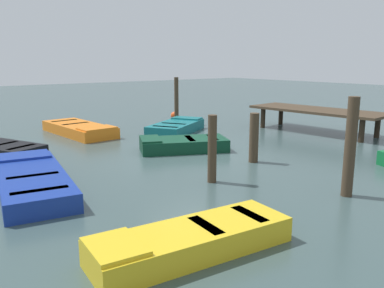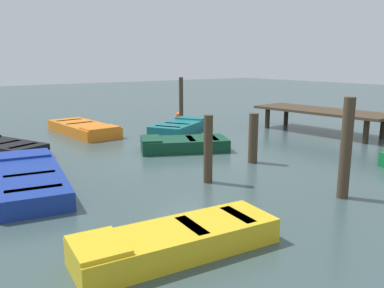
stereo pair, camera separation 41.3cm
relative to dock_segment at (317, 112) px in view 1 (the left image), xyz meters
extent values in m
plane|color=#384C4C|center=(0.04, -6.45, -0.85)|extent=(80.00, 80.00, 0.00)
cube|color=#423323|center=(0.00, 0.00, 0.05)|extent=(5.59, 2.39, 0.10)
cylinder|color=#2E2318|center=(2.11, 0.86, -0.42)|extent=(0.20, 0.20, 0.85)
cylinder|color=#2E2318|center=(2.23, -0.47, -0.42)|extent=(0.20, 0.20, 0.85)
cylinder|color=#2E2318|center=(-2.23, 0.47, -0.42)|extent=(0.20, 0.20, 0.85)
cylinder|color=#2E2318|center=(-2.11, -0.86, -0.42)|extent=(0.20, 0.20, 0.85)
cube|color=#0C3823|center=(-0.63, -6.28, -0.65)|extent=(2.38, 3.06, 0.40)
cube|color=maroon|center=(-0.63, -6.28, -0.51)|extent=(1.94, 2.56, 0.04)
cube|color=#0C3823|center=(-1.10, -7.25, -0.42)|extent=(1.32, 1.06, 0.06)
cube|color=maroon|center=(-0.54, -6.09, -0.47)|extent=(1.00, 0.62, 0.04)
cube|color=maroon|center=(-0.21, -5.40, -0.47)|extent=(1.00, 0.62, 0.04)
cube|color=#14666B|center=(-3.49, -4.53, -0.65)|extent=(2.67, 3.24, 0.40)
cube|color=beige|center=(-3.49, -4.53, -0.51)|extent=(2.19, 2.71, 0.04)
cube|color=#14666B|center=(-4.07, -3.53, -0.42)|extent=(1.39, 1.18, 0.06)
cube|color=#9B9789|center=(-3.38, -4.72, -0.47)|extent=(1.02, 0.71, 0.04)
cube|color=#9B9789|center=(-2.96, -5.42, -0.47)|extent=(1.02, 0.71, 0.04)
cube|color=gold|center=(5.08, -10.36, -0.65)|extent=(1.34, 3.26, 0.40)
cube|color=#4C3319|center=(5.08, -10.36, -0.51)|extent=(1.07, 2.76, 0.04)
cube|color=gold|center=(4.95, -11.59, -0.42)|extent=(0.98, 0.79, 0.06)
cube|color=#42301E|center=(5.11, -10.13, -0.47)|extent=(0.80, 0.28, 0.04)
cube|color=#42301E|center=(5.20, -9.26, -0.47)|extent=(0.80, 0.28, 0.04)
cube|color=#776E5D|center=(-3.30, -11.11, -0.47)|extent=(0.55, 0.95, 0.04)
cube|color=#776E5D|center=(-2.55, -10.79, -0.47)|extent=(0.55, 0.95, 0.04)
cube|color=navy|center=(0.39, -11.36, -0.65)|extent=(4.34, 2.10, 0.40)
cube|color=silver|center=(0.39, -11.36, -0.51)|extent=(3.67, 1.69, 0.04)
cube|color=navy|center=(-1.20, -11.07, -0.42)|extent=(1.12, 1.39, 0.06)
cube|color=#A4A49F|center=(0.70, -11.41, -0.47)|extent=(0.39, 1.10, 0.04)
cube|color=#A4A49F|center=(1.83, -11.61, -0.47)|extent=(0.39, 1.10, 0.04)
cube|color=orange|center=(-5.54, -7.81, -0.65)|extent=(3.90, 1.70, 0.40)
cube|color=black|center=(-5.54, -7.81, -0.51)|extent=(3.31, 1.34, 0.04)
cube|color=orange|center=(-4.05, -7.71, -0.42)|extent=(0.93, 1.35, 0.06)
cube|color=black|center=(-5.82, -7.83, -0.47)|extent=(0.28, 1.13, 0.04)
cube|color=black|center=(-6.87, -7.91, -0.47)|extent=(0.28, 1.13, 0.04)
cylinder|color=#423323|center=(1.80, -5.58, -0.13)|extent=(0.27, 0.27, 1.43)
cylinder|color=#423323|center=(-5.25, -3.23, 0.22)|extent=(0.19, 0.19, 2.14)
cylinder|color=#423323|center=(5.08, -6.12, 0.23)|extent=(0.24, 0.24, 2.15)
cylinder|color=#423323|center=(2.53, -7.78, -0.03)|extent=(0.21, 0.21, 1.63)
cylinder|color=#262626|center=(-5.91, -2.88, -0.79)|extent=(0.16, 0.16, 0.12)
sphere|color=#E54C19|center=(-5.91, -2.88, -0.55)|extent=(0.36, 0.36, 0.36)
camera|label=1|loc=(9.48, -13.80, 2.04)|focal=37.07mm
camera|label=2|loc=(9.73, -13.47, 2.04)|focal=37.07mm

